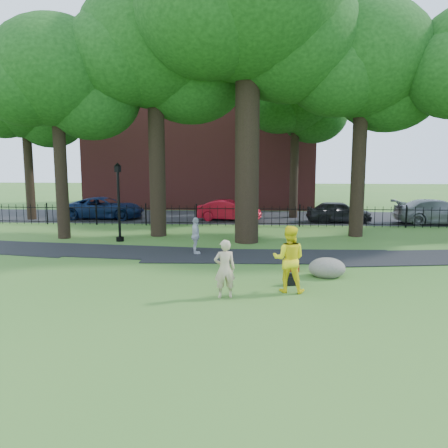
# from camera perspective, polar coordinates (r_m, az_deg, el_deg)

# --- Properties ---
(ground) EXTENTS (120.00, 120.00, 0.00)m
(ground) POSITION_cam_1_polar(r_m,az_deg,el_deg) (13.73, 2.57, -7.78)
(ground) COLOR #3A6E26
(ground) RESTS_ON ground
(footpath) EXTENTS (36.07, 3.85, 0.03)m
(footpath) POSITION_cam_1_polar(r_m,az_deg,el_deg) (17.53, 6.10, -4.27)
(footpath) COLOR black
(footpath) RESTS_ON ground
(street) EXTENTS (80.00, 7.00, 0.02)m
(street) POSITION_cam_1_polar(r_m,az_deg,el_deg) (29.44, 3.17, 0.88)
(street) COLOR black
(street) RESTS_ON ground
(iron_fence) EXTENTS (44.00, 0.04, 1.20)m
(iron_fence) POSITION_cam_1_polar(r_m,az_deg,el_deg) (25.40, 3.10, 1.06)
(iron_fence) COLOR black
(iron_fence) RESTS_ON ground
(brick_building) EXTENTS (18.00, 8.00, 12.00)m
(brick_building) POSITION_cam_1_polar(r_m,az_deg,el_deg) (37.50, -2.89, 11.66)
(brick_building) COLOR maroon
(brick_building) RESTS_ON ground
(big_tree) EXTENTS (10.08, 8.61, 14.37)m
(big_tree) POSITION_cam_1_polar(r_m,az_deg,el_deg) (21.25, 3.57, 25.65)
(big_tree) COLOR black
(big_tree) RESTS_ON ground
(tree_row) EXTENTS (26.82, 7.96, 12.42)m
(tree_row) POSITION_cam_1_polar(r_m,az_deg,el_deg) (22.03, 4.59, 19.68)
(tree_row) COLOR black
(tree_row) RESTS_ON ground
(woman) EXTENTS (0.67, 0.51, 1.65)m
(woman) POSITION_cam_1_polar(r_m,az_deg,el_deg) (12.16, 0.09, -5.87)
(woman) COLOR tan
(woman) RESTS_ON ground
(man) EXTENTS (1.05, 0.87, 1.95)m
(man) POSITION_cam_1_polar(r_m,az_deg,el_deg) (12.81, 8.48, -4.54)
(man) COLOR yellow
(man) RESTS_ON ground
(pedestrian) EXTENTS (0.53, 0.95, 1.52)m
(pedestrian) POSITION_cam_1_polar(r_m,az_deg,el_deg) (17.76, -3.72, -1.56)
(pedestrian) COLOR silver
(pedestrian) RESTS_ON ground
(boulder) EXTENTS (1.41, 1.22, 0.70)m
(boulder) POSITION_cam_1_polar(r_m,az_deg,el_deg) (14.80, 13.31, -5.41)
(boulder) COLOR #5C574D
(boulder) RESTS_ON ground
(lamppost) EXTENTS (0.37, 0.37, 3.70)m
(lamppost) POSITION_cam_1_polar(r_m,az_deg,el_deg) (21.07, -13.58, 2.67)
(lamppost) COLOR black
(lamppost) RESTS_ON ground
(backpack) EXTENTS (0.40, 0.29, 0.27)m
(backpack) POSITION_cam_1_polar(r_m,az_deg,el_deg) (13.68, 8.71, -7.35)
(backpack) COLOR black
(backpack) RESTS_ON ground
(red_bag) EXTENTS (0.34, 0.22, 0.22)m
(red_bag) POSITION_cam_1_polar(r_m,az_deg,el_deg) (15.32, 9.19, -5.74)
(red_bag) COLOR maroon
(red_bag) RESTS_ON ground
(red_sedan) EXTENTS (4.16, 1.97, 1.32)m
(red_sedan) POSITION_cam_1_polar(r_m,az_deg,el_deg) (27.65, 0.67, 1.78)
(red_sedan) COLOR #B00D1D
(red_sedan) RESTS_ON ground
(navy_van) EXTENTS (5.08, 2.35, 1.41)m
(navy_van) POSITION_cam_1_polar(r_m,az_deg,el_deg) (29.64, -15.32, 2.02)
(navy_van) COLOR #0C1D40
(navy_van) RESTS_ON ground
(grey_car) EXTENTS (3.95, 1.67, 1.34)m
(grey_car) POSITION_cam_1_polar(r_m,az_deg,el_deg) (27.83, 14.78, 1.57)
(grey_car) COLOR black
(grey_car) RESTS_ON ground
(silver_car) EXTENTS (5.13, 2.11, 1.49)m
(silver_car) POSITION_cam_1_polar(r_m,az_deg,el_deg) (29.08, 26.16, 1.42)
(silver_car) COLOR gray
(silver_car) RESTS_ON ground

